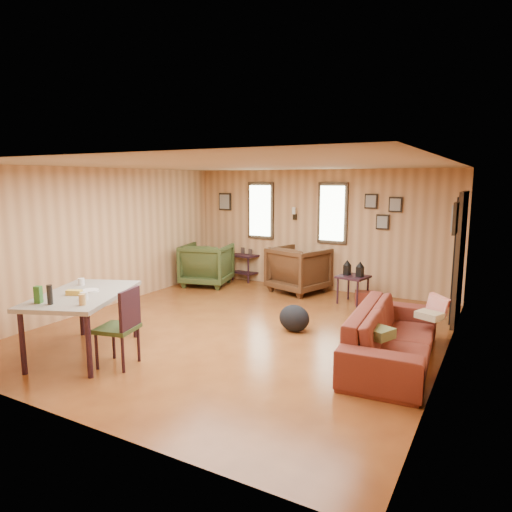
{
  "coord_description": "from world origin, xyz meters",
  "views": [
    {
      "loc": [
        3.31,
        -5.59,
        2.19
      ],
      "look_at": [
        0.0,
        0.4,
        1.05
      ],
      "focal_mm": 32.0,
      "sensor_mm": 36.0,
      "label": 1
    }
  ],
  "objects_px": {
    "end_table": "(247,262)",
    "side_table": "(353,274)",
    "recliner_green": "(207,262)",
    "dining_table": "(82,299)",
    "sofa": "(393,326)",
    "recliner_brown": "(299,267)"
  },
  "relations": [
    {
      "from": "end_table",
      "to": "side_table",
      "type": "relative_size",
      "value": 0.93
    },
    {
      "from": "end_table",
      "to": "recliner_green",
      "type": "bearing_deg",
      "value": -122.11
    },
    {
      "from": "recliner_green",
      "to": "dining_table",
      "type": "distance_m",
      "value": 4.06
    },
    {
      "from": "sofa",
      "to": "dining_table",
      "type": "bearing_deg",
      "value": 111.0
    },
    {
      "from": "sofa",
      "to": "side_table",
      "type": "bearing_deg",
      "value": 22.94
    },
    {
      "from": "recliner_brown",
      "to": "end_table",
      "type": "bearing_deg",
      "value": 1.17
    },
    {
      "from": "sofa",
      "to": "end_table",
      "type": "height_order",
      "value": "sofa"
    },
    {
      "from": "sofa",
      "to": "end_table",
      "type": "distance_m",
      "value": 4.95
    },
    {
      "from": "side_table",
      "to": "dining_table",
      "type": "relative_size",
      "value": 0.43
    },
    {
      "from": "end_table",
      "to": "dining_table",
      "type": "height_order",
      "value": "dining_table"
    },
    {
      "from": "end_table",
      "to": "side_table",
      "type": "bearing_deg",
      "value": -15.89
    },
    {
      "from": "sofa",
      "to": "end_table",
      "type": "xyz_separation_m",
      "value": [
        -3.85,
        3.11,
        -0.04
      ]
    },
    {
      "from": "sofa",
      "to": "dining_table",
      "type": "height_order",
      "value": "dining_table"
    },
    {
      "from": "recliner_brown",
      "to": "end_table",
      "type": "relative_size",
      "value": 1.38
    },
    {
      "from": "recliner_brown",
      "to": "side_table",
      "type": "height_order",
      "value": "recliner_brown"
    },
    {
      "from": "end_table",
      "to": "side_table",
      "type": "xyz_separation_m",
      "value": [
        2.63,
        -0.75,
        0.13
      ]
    },
    {
      "from": "sofa",
      "to": "recliner_brown",
      "type": "bearing_deg",
      "value": 37.53
    },
    {
      "from": "sofa",
      "to": "recliner_green",
      "type": "bearing_deg",
      "value": 57.71
    },
    {
      "from": "recliner_brown",
      "to": "end_table",
      "type": "distance_m",
      "value": 1.49
    },
    {
      "from": "dining_table",
      "to": "end_table",
      "type": "bearing_deg",
      "value": 72.3
    },
    {
      "from": "sofa",
      "to": "recliner_brown",
      "type": "height_order",
      "value": "recliner_brown"
    },
    {
      "from": "end_table",
      "to": "dining_table",
      "type": "bearing_deg",
      "value": -85.56
    }
  ]
}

